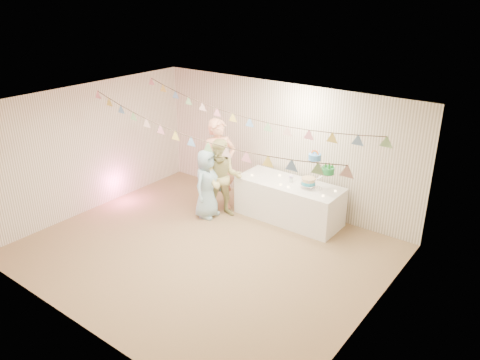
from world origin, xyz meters
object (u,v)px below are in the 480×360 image
Objects in this scene: table at (289,201)px; person_adult_b at (222,179)px; person_child at (207,184)px; person_adult_a at (219,165)px; cake_stand at (317,173)px.

person_adult_b reaches higher than table.
person_adult_a is at bearing -2.39° from person_child.
person_adult_b is at bearing -53.35° from person_child.
person_adult_b reaches higher than person_child.
cake_stand is at bearing 5.19° from table.
table is at bearing -42.08° from person_adult_a.
person_adult_b is (-1.70, -0.72, -0.30)m from cake_stand.
cake_stand is 0.44× the size of person_adult_b.
person_adult_a is at bearing -161.45° from table.
person_adult_b is (0.25, -0.20, -0.16)m from person_adult_a.
person_adult_a is (-1.95, -0.52, -0.14)m from cake_stand.
person_adult_b is 1.14× the size of person_child.
person_adult_a reaches higher than person_child.
person_adult_a is 1.20× the size of person_adult_b.
person_child is at bearing -154.29° from cake_stand.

